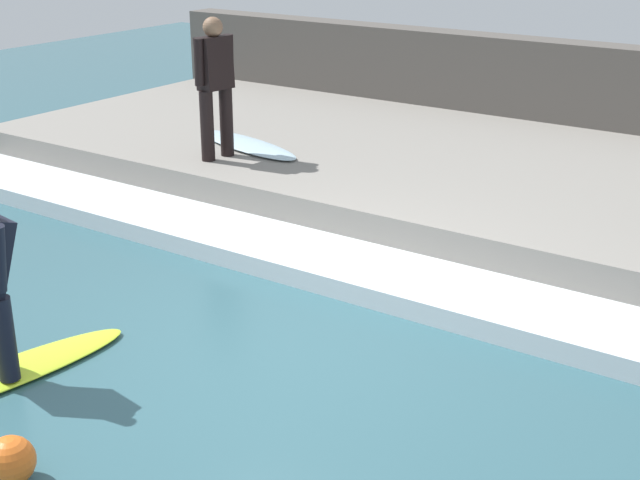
% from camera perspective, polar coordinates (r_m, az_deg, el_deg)
% --- Properties ---
extents(ground_plane, '(28.00, 28.00, 0.00)m').
position_cam_1_polar(ground_plane, '(6.89, -2.72, -6.85)').
color(ground_plane, '#335B66').
extents(concrete_ledge, '(4.40, 12.49, 0.47)m').
position_cam_1_polar(concrete_ledge, '(10.12, 11.44, 3.42)').
color(concrete_ledge, gray).
rests_on(concrete_ledge, ground_plane).
extents(back_wall, '(0.50, 13.12, 1.50)m').
position_cam_1_polar(back_wall, '(12.22, 16.30, 8.51)').
color(back_wall, '#544F49').
rests_on(back_wall, ground_plane).
extents(wave_foam_crest, '(0.92, 11.87, 0.18)m').
position_cam_1_polar(wave_foam_crest, '(7.93, 3.57, -2.26)').
color(wave_foam_crest, silver).
rests_on(wave_foam_crest, ground_plane).
extents(surfboard_riding, '(2.05, 0.76, 0.06)m').
position_cam_1_polar(surfboard_riding, '(6.83, -19.71, -8.16)').
color(surfboard_riding, '#BFE02D').
rests_on(surfboard_riding, ground_plane).
extents(surfer_waiting_near, '(0.53, 0.29, 1.57)m').
position_cam_1_polar(surfer_waiting_near, '(10.02, -6.74, 10.11)').
color(surfer_waiting_near, black).
rests_on(surfer_waiting_near, concrete_ledge).
extents(surfboard_waiting_near, '(0.93, 1.85, 0.06)m').
position_cam_1_polar(surfboard_waiting_near, '(10.64, -4.69, 6.11)').
color(surfboard_waiting_near, silver).
rests_on(surfboard_waiting_near, concrete_ledge).
extents(marker_buoy, '(0.30, 0.30, 0.30)m').
position_cam_1_polar(marker_buoy, '(5.65, -19.22, -13.21)').
color(marker_buoy, orange).
rests_on(marker_buoy, ground_plane).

